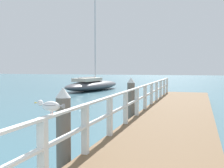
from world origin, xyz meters
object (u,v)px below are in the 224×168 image
dock_piling_far (131,101)px  seagull_foreground (50,106)px  boat_3 (93,85)px  dock_piling_near (64,133)px

dock_piling_far → seagull_foreground: size_ratio=3.73×
seagull_foreground → boat_3: boat_3 is taller
dock_piling_far → seagull_foreground: 6.78m
seagull_foreground → dock_piling_far: bearing=1.3°
dock_piling_far → seagull_foreground: bearing=-86.8°
dock_piling_far → seagull_foreground: (0.37, -6.73, 0.69)m
dock_piling_near → seagull_foreground: 1.39m
dock_piling_near → boat_3: 21.64m
boat_3 → seagull_foreground: bearing=-61.4°
dock_piling_far → boat_3: 16.48m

